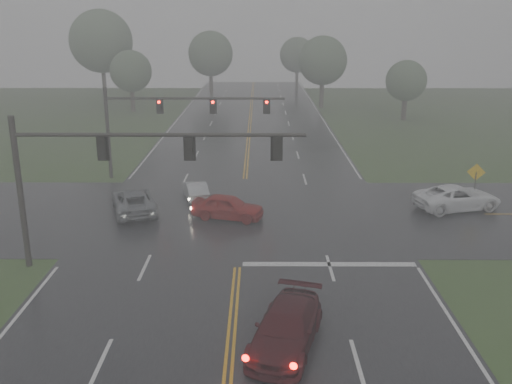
{
  "coord_description": "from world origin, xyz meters",
  "views": [
    {
      "loc": [
        1.03,
        -11.35,
        11.53
      ],
      "look_at": [
        0.9,
        16.0,
        3.25
      ],
      "focal_mm": 40.0,
      "sensor_mm": 36.0,
      "label": 1
    }
  ],
  "objects_px": {
    "sedan_red": "(228,219)",
    "car_grey": "(134,213)",
    "sedan_maroon": "(286,346)",
    "pickup_white": "(456,209)",
    "signal_gantry_far": "(163,115)",
    "sedan_silver": "(196,200)",
    "signal_gantry_near": "(107,163)"
  },
  "relations": [
    {
      "from": "sedan_red",
      "to": "signal_gantry_far",
      "type": "distance_m",
      "value": 11.71
    },
    {
      "from": "signal_gantry_far",
      "to": "sedan_maroon",
      "type": "bearing_deg",
      "value": -70.89
    },
    {
      "from": "sedan_silver",
      "to": "signal_gantry_far",
      "type": "relative_size",
      "value": 0.29
    },
    {
      "from": "pickup_white",
      "to": "signal_gantry_far",
      "type": "relative_size",
      "value": 0.41
    },
    {
      "from": "sedan_silver",
      "to": "sedan_red",
      "type": "bearing_deg",
      "value": 106.84
    },
    {
      "from": "car_grey",
      "to": "pickup_white",
      "type": "height_order",
      "value": "pickup_white"
    },
    {
      "from": "signal_gantry_near",
      "to": "car_grey",
      "type": "bearing_deg",
      "value": 95.0
    },
    {
      "from": "sedan_silver",
      "to": "car_grey",
      "type": "distance_m",
      "value": 4.46
    },
    {
      "from": "pickup_white",
      "to": "sedan_maroon",
      "type": "bearing_deg",
      "value": 129.28
    },
    {
      "from": "pickup_white",
      "to": "sedan_red",
      "type": "bearing_deg",
      "value": 82.65
    },
    {
      "from": "sedan_maroon",
      "to": "sedan_silver",
      "type": "bearing_deg",
      "value": 122.12
    },
    {
      "from": "sedan_maroon",
      "to": "pickup_white",
      "type": "height_order",
      "value": "pickup_white"
    },
    {
      "from": "car_grey",
      "to": "pickup_white",
      "type": "relative_size",
      "value": 0.96
    },
    {
      "from": "sedan_silver",
      "to": "signal_gantry_near",
      "type": "xyz_separation_m",
      "value": [
        -2.84,
        -10.7,
        5.18
      ]
    },
    {
      "from": "sedan_maroon",
      "to": "sedan_red",
      "type": "distance_m",
      "value": 14.33
    },
    {
      "from": "sedan_maroon",
      "to": "car_grey",
      "type": "relative_size",
      "value": 0.98
    },
    {
      "from": "sedan_maroon",
      "to": "sedan_red",
      "type": "relative_size",
      "value": 1.19
    },
    {
      "from": "sedan_maroon",
      "to": "pickup_white",
      "type": "xyz_separation_m",
      "value": [
        11.55,
        15.92,
        0.0
      ]
    },
    {
      "from": "sedan_silver",
      "to": "car_grey",
      "type": "height_order",
      "value": "car_grey"
    },
    {
      "from": "sedan_maroon",
      "to": "signal_gantry_near",
      "type": "distance_m",
      "value": 11.96
    },
    {
      "from": "car_grey",
      "to": "sedan_maroon",
      "type": "bearing_deg",
      "value": 102.31
    },
    {
      "from": "sedan_silver",
      "to": "signal_gantry_near",
      "type": "relative_size",
      "value": 0.28
    },
    {
      "from": "sedan_red",
      "to": "car_grey",
      "type": "xyz_separation_m",
      "value": [
        -5.9,
        1.09,
        0.0
      ]
    },
    {
      "from": "pickup_white",
      "to": "signal_gantry_far",
      "type": "xyz_separation_m",
      "value": [
        -19.63,
        7.43,
        4.83
      ]
    },
    {
      "from": "signal_gantry_near",
      "to": "sedan_silver",
      "type": "bearing_deg",
      "value": 75.14
    },
    {
      "from": "sedan_red",
      "to": "car_grey",
      "type": "distance_m",
      "value": 6.0
    },
    {
      "from": "sedan_red",
      "to": "pickup_white",
      "type": "height_order",
      "value": "pickup_white"
    },
    {
      "from": "pickup_white",
      "to": "sedan_silver",
      "type": "bearing_deg",
      "value": 68.67
    },
    {
      "from": "sedan_maroon",
      "to": "sedan_red",
      "type": "xyz_separation_m",
      "value": [
        -2.87,
        14.04,
        0.0
      ]
    },
    {
      "from": "sedan_red",
      "to": "sedan_silver",
      "type": "height_order",
      "value": "sedan_red"
    },
    {
      "from": "sedan_maroon",
      "to": "car_grey",
      "type": "height_order",
      "value": "sedan_maroon"
    },
    {
      "from": "signal_gantry_far",
      "to": "sedan_silver",
      "type": "bearing_deg",
      "value": -62.53
    }
  ]
}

